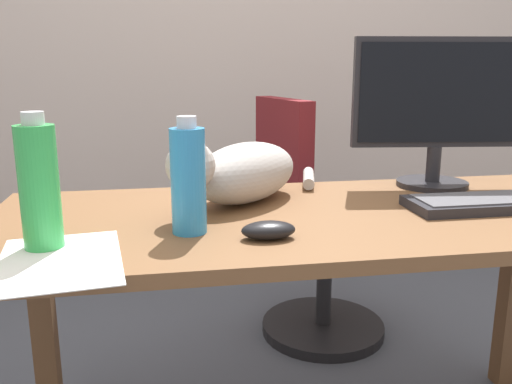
% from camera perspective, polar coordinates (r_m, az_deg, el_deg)
% --- Properties ---
extents(back_wall, '(6.00, 0.04, 2.60)m').
position_cam_1_polar(back_wall, '(2.74, -2.11, 18.75)').
color(back_wall, beige).
rests_on(back_wall, ground_plane).
extents(desk, '(1.56, 0.65, 0.70)m').
position_cam_1_polar(desk, '(1.31, 7.20, -6.31)').
color(desk, brown).
rests_on(desk, ground_plane).
extents(office_chair, '(0.49, 0.48, 0.93)m').
position_cam_1_polar(office_chair, '(2.05, 6.21, -4.84)').
color(office_chair, black).
rests_on(office_chair, ground_plane).
extents(monitor, '(0.48, 0.20, 0.41)m').
position_cam_1_polar(monitor, '(1.59, 18.86, 8.60)').
color(monitor, '#232328').
rests_on(monitor, desk).
extents(keyboard, '(0.44, 0.15, 0.03)m').
position_cam_1_polar(keyboard, '(1.43, 24.34, -1.02)').
color(keyboard, '#232328').
rests_on(keyboard, desk).
extents(cat, '(0.45, 0.46, 0.20)m').
position_cam_1_polar(cat, '(1.33, -1.60, 2.21)').
color(cat, '#B2ADA8').
rests_on(cat, desk).
extents(computer_mouse, '(0.11, 0.06, 0.04)m').
position_cam_1_polar(computer_mouse, '(1.07, 1.33, -4.09)').
color(computer_mouse, black).
rests_on(computer_mouse, desk).
extents(paper_sheet, '(0.25, 0.32, 0.00)m').
position_cam_1_polar(paper_sheet, '(1.02, -20.21, -6.86)').
color(paper_sheet, white).
rests_on(paper_sheet, desk).
extents(water_bottle, '(0.07, 0.07, 0.24)m').
position_cam_1_polar(water_bottle, '(1.09, -7.24, 1.33)').
color(water_bottle, '#2D8CD1').
rests_on(water_bottle, desk).
extents(spray_bottle, '(0.07, 0.07, 0.26)m').
position_cam_1_polar(spray_bottle, '(1.07, -22.15, 0.61)').
color(spray_bottle, green).
rests_on(spray_bottle, desk).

